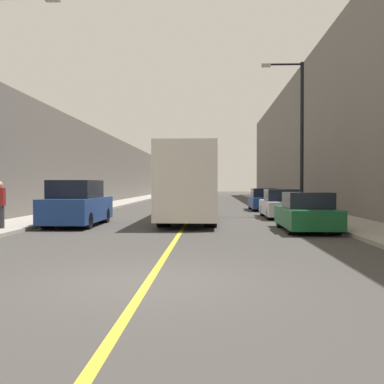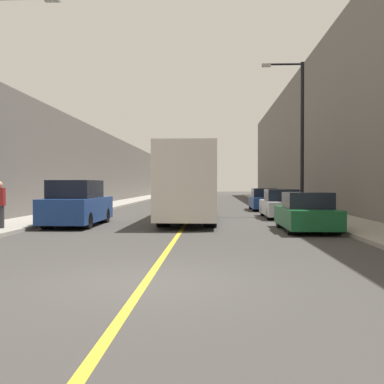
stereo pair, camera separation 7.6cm
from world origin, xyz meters
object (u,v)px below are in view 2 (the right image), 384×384
street_lamp_left (0,100)px  street_lamp_right (299,129)px  car_right_near (306,214)px  parked_suv_left (77,205)px  car_right_far (264,200)px  bus (191,183)px  car_right_mid (281,205)px

street_lamp_left → street_lamp_right: (12.08, 10.36, 0.20)m
car_right_near → parked_suv_left: bearing=169.1°
car_right_far → street_lamp_right: bearing=-77.1°
car_right_far → street_lamp_right: (1.32, -5.74, 4.21)m
car_right_far → parked_suv_left: bearing=-128.3°
bus → car_right_far: 10.36m
car_right_mid → car_right_far: car_right_mid is taller
street_lamp_right → car_right_far: bearing=102.9°
car_right_near → bus: bearing=136.0°
car_right_near → car_right_far: bearing=90.4°
parked_suv_left → car_right_near: size_ratio=1.15×
parked_suv_left → car_right_near: bearing=-10.9°
car_right_near → car_right_far: size_ratio=0.95×
street_lamp_right → car_right_near: bearing=-98.7°
parked_suv_left → street_lamp_left: (-1.37, -4.18, 3.78)m
bus → parked_suv_left: (-4.81, -2.70, -0.98)m
parked_suv_left → street_lamp_right: 12.99m
street_lamp_left → street_lamp_right: bearing=40.6°
parked_suv_left → car_right_near: (9.50, -1.82, -0.24)m
car_right_far → street_lamp_left: street_lamp_left is taller
bus → car_right_near: (4.69, -4.52, -1.21)m
car_right_far → street_lamp_right: street_lamp_right is taller
car_right_mid → car_right_far: (-0.12, 7.02, -0.01)m
street_lamp_left → street_lamp_right: size_ratio=0.95×
car_right_near → street_lamp_right: street_lamp_right is taller
car_right_far → street_lamp_left: bearing=-123.8°
car_right_mid → street_lamp_right: street_lamp_right is taller
bus → parked_suv_left: 5.60m
car_right_near → street_lamp_left: bearing=-167.7°
street_lamp_left → street_lamp_right: street_lamp_right is taller
bus → street_lamp_right: (5.91, 3.48, 3.00)m
bus → street_lamp_left: street_lamp_left is taller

